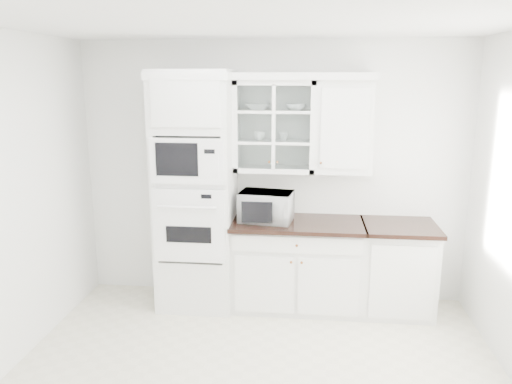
# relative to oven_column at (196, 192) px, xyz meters

# --- Properties ---
(room_shell) EXTENTS (4.00, 3.50, 2.70)m
(room_shell) POSITION_rel_oven_column_xyz_m (0.75, -0.99, 0.58)
(room_shell) COLOR white
(room_shell) RESTS_ON ground
(oven_column) EXTENTS (0.76, 0.68, 2.40)m
(oven_column) POSITION_rel_oven_column_xyz_m (0.00, 0.00, 0.00)
(oven_column) COLOR silver
(oven_column) RESTS_ON ground
(base_cabinet_run) EXTENTS (1.32, 0.67, 0.92)m
(base_cabinet_run) POSITION_rel_oven_column_xyz_m (1.03, 0.03, -0.74)
(base_cabinet_run) COLOR silver
(base_cabinet_run) RESTS_ON ground
(extra_base_cabinet) EXTENTS (0.72, 0.67, 0.92)m
(extra_base_cabinet) POSITION_rel_oven_column_xyz_m (2.03, 0.03, -0.74)
(extra_base_cabinet) COLOR silver
(extra_base_cabinet) RESTS_ON ground
(upper_cabinet_glass) EXTENTS (0.80, 0.33, 0.90)m
(upper_cabinet_glass) POSITION_rel_oven_column_xyz_m (0.78, 0.17, 0.65)
(upper_cabinet_glass) COLOR silver
(upper_cabinet_glass) RESTS_ON room_shell
(upper_cabinet_solid) EXTENTS (0.55, 0.33, 0.90)m
(upper_cabinet_solid) POSITION_rel_oven_column_xyz_m (1.46, 0.17, 0.65)
(upper_cabinet_solid) COLOR silver
(upper_cabinet_solid) RESTS_ON room_shell
(crown_molding) EXTENTS (2.14, 0.38, 0.07)m
(crown_molding) POSITION_rel_oven_column_xyz_m (0.68, 0.14, 1.14)
(crown_molding) COLOR white
(crown_molding) RESTS_ON room_shell
(countertop_microwave) EXTENTS (0.57, 0.49, 0.30)m
(countertop_microwave) POSITION_rel_oven_column_xyz_m (0.71, 0.01, -0.13)
(countertop_microwave) COLOR white
(countertop_microwave) RESTS_ON base_cabinet_run
(bowl_a) EXTENTS (0.26, 0.26, 0.06)m
(bowl_a) POSITION_rel_oven_column_xyz_m (0.61, 0.17, 0.84)
(bowl_a) COLOR white
(bowl_a) RESTS_ON upper_cabinet_glass
(bowl_b) EXTENTS (0.20, 0.20, 0.06)m
(bowl_b) POSITION_rel_oven_column_xyz_m (0.99, 0.16, 0.84)
(bowl_b) COLOR white
(bowl_b) RESTS_ON upper_cabinet_glass
(cup_a) EXTENTS (0.15, 0.15, 0.09)m
(cup_a) POSITION_rel_oven_column_xyz_m (0.63, 0.17, 0.56)
(cup_a) COLOR white
(cup_a) RESTS_ON upper_cabinet_glass
(cup_b) EXTENTS (0.11, 0.11, 0.08)m
(cup_b) POSITION_rel_oven_column_xyz_m (0.87, 0.17, 0.55)
(cup_b) COLOR white
(cup_b) RESTS_ON upper_cabinet_glass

